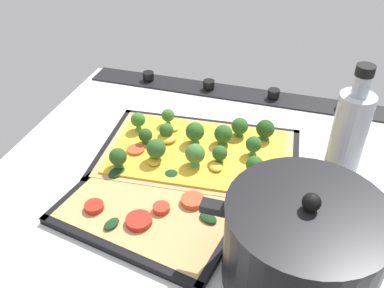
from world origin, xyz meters
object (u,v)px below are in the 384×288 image
at_px(veggie_pizza_back, 158,198).
at_px(oil_bottle, 347,141).
at_px(baking_tray_front, 198,157).
at_px(baking_tray_back, 159,200).
at_px(cooking_pot, 302,245).
at_px(broccoli_pizza, 198,149).

xyz_separation_m(veggie_pizza_back, oil_bottle, (-0.29, -0.13, 0.09)).
bearing_deg(oil_bottle, baking_tray_front, -1.14).
bearing_deg(baking_tray_back, cooking_pot, 159.40).
bearing_deg(baking_tray_front, oil_bottle, 178.86).
bearing_deg(oil_bottle, cooking_pot, 77.06).
xyz_separation_m(baking_tray_front, baking_tray_back, (0.03, 0.14, 0.00)).
height_order(broccoli_pizza, veggie_pizza_back, broccoli_pizza).
height_order(baking_tray_front, broccoli_pizza, broccoli_pizza).
bearing_deg(broccoli_pizza, cooking_pot, 132.52).
bearing_deg(baking_tray_back, veggie_pizza_back, 36.90).
bearing_deg(oil_bottle, baking_tray_back, 24.22).
relative_size(veggie_pizza_back, oil_bottle, 1.30).
height_order(baking_tray_front, cooking_pot, cooking_pot).
distance_m(broccoli_pizza, oil_bottle, 0.27).
relative_size(baking_tray_back, veggie_pizza_back, 1.09).
xyz_separation_m(baking_tray_back, oil_bottle, (-0.29, -0.13, 0.10)).
distance_m(baking_tray_back, oil_bottle, 0.33).
bearing_deg(veggie_pizza_back, cooking_pot, 159.84).
bearing_deg(oil_bottle, broccoli_pizza, -1.71).
xyz_separation_m(broccoli_pizza, veggie_pizza_back, (0.03, 0.14, -0.01)).
xyz_separation_m(cooking_pot, oil_bottle, (-0.05, -0.22, 0.03)).
xyz_separation_m(baking_tray_back, cooking_pot, (-0.24, 0.09, 0.06)).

